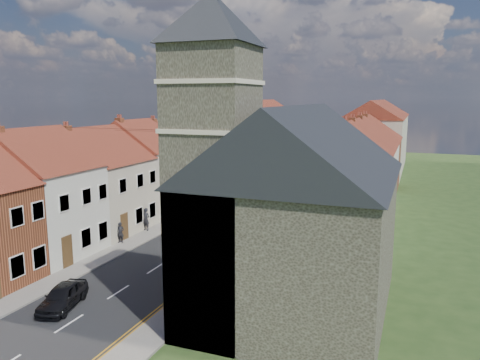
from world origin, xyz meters
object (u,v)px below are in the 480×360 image
Objects in this scene: car_mid at (211,202)px; pedestrian_left at (120,233)px; church at (287,199)px; car_near at (63,296)px; pedestrian_right at (283,218)px; car_distant at (297,161)px; lamppost at (197,177)px; car_far at (266,176)px; pedestrian_left_b at (146,219)px.

pedestrian_left is at bearing -114.85° from car_mid.
church is 4.14× the size of car_near.
car_mid is at bearing 79.79° from car_near.
pedestrian_right is at bearing -40.91° from car_mid.
church is 15.91m from pedestrian_right.
car_distant is (0.07, 33.53, -0.21)m from car_mid.
car_near is 19.66m from pedestrian_right.
lamppost is at bearing -102.94° from car_distant.
car_near is (2.28, -20.67, -2.91)m from lamppost.
lamppost is 35.34m from car_distant.
pedestrian_left_b is (-1.90, -25.99, 0.39)m from car_far.
pedestrian_left_b is at bearing 146.17° from church.
lamppost is 21.00m from car_near.
pedestrian_left_b reaches higher than car_mid.
car_mid is 3.07× the size of pedestrian_left.
pedestrian_left_b reaches higher than car_near.
pedestrian_right is at bearing -13.69° from lamppost.
car_distant is 2.67× the size of pedestrian_left.
pedestrian_right is (8.91, -2.17, -2.61)m from lamppost.
pedestrian_left is at bearing 94.87° from car_near.
pedestrian_left reaches higher than car_near.
pedestrian_right is (8.30, -21.17, 0.28)m from car_far.
church is at bearing -88.29° from car_distant.
lamppost is at bearing -19.03° from pedestrian_right.
car_near is at bearing -84.38° from pedestrian_left.
car_near is 55.91m from car_distant.
church is 18.06m from pedestrian_left_b.
car_distant is 2.24× the size of pedestrian_left_b.
pedestrian_left is (-1.90, -29.52, 0.25)m from car_far.
pedestrian_right is at bearing 106.37° from church.
pedestrian_left is 0.84× the size of pedestrian_left_b.
car_far is 16.21m from car_distant.
car_far is at bearing 74.00° from car_mid.
car_near is 0.88× the size of car_distant.
car_far is at bearing 77.93° from car_near.
pedestrian_left reaches higher than car_far.
lamppost is 3.24× the size of pedestrian_left_b.
lamppost is 10.92m from pedestrian_left.
car_far is at bearing 88.36° from pedestrian_left_b.
church is at bearing -51.70° from lamppost.
lamppost is at bearing 82.10° from pedestrian_left_b.
car_far is (-12.56, 35.68, -5.23)m from church.
car_far is at bearing 72.60° from pedestrian_left.
church is 16.49m from pedestrian_left.
car_distant is at bearing 89.87° from pedestrian_left_b.
pedestrian_right reaches higher than car_near.
church reaches higher than car_far.
pedestrian_right is 0.88× the size of pedestrian_left_b.
pedestrian_left_b reaches higher than car_far.
car_far is 29.58m from pedestrian_left.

